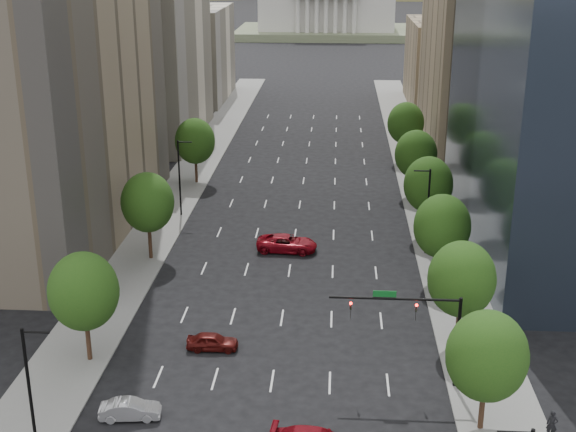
% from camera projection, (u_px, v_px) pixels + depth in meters
% --- Properties ---
extents(sidewalk_left, '(6.00, 200.00, 0.15)m').
position_uv_depth(sidewalk_left, '(154.00, 230.00, 85.06)').
color(sidewalk_left, slate).
rests_on(sidewalk_left, ground).
extents(sidewalk_right, '(6.00, 200.00, 0.15)m').
position_uv_depth(sidewalk_right, '(439.00, 236.00, 83.18)').
color(sidewalk_right, slate).
rests_on(sidewalk_right, ground).
extents(midrise_cream_left, '(14.00, 30.00, 35.00)m').
position_uv_depth(midrise_cream_left, '(150.00, 27.00, 120.29)').
color(midrise_cream_left, beige).
rests_on(midrise_cream_left, ground).
extents(filler_left, '(14.00, 26.00, 18.00)m').
position_uv_depth(filler_left, '(191.00, 54.00, 154.18)').
color(filler_left, beige).
rests_on(filler_left, ground).
extents(parking_tan_right, '(14.00, 30.00, 30.00)m').
position_uv_depth(parking_tan_right, '(478.00, 49.00, 115.27)').
color(parking_tan_right, '#8C7759').
rests_on(parking_tan_right, ground).
extents(filler_right, '(14.00, 26.00, 16.00)m').
position_uv_depth(filler_right, '(446.00, 63.00, 148.65)').
color(filler_right, '#8C7759').
rests_on(filler_right, ground).
extents(tree_right_0, '(5.20, 5.20, 8.39)m').
position_uv_depth(tree_right_0, '(487.00, 356.00, 48.57)').
color(tree_right_0, '#382316').
rests_on(tree_right_0, ground).
extents(tree_right_1, '(5.20, 5.20, 8.75)m').
position_uv_depth(tree_right_1, '(462.00, 279.00, 58.80)').
color(tree_right_1, '#382316').
rests_on(tree_right_1, ground).
extents(tree_right_2, '(5.20, 5.20, 8.61)m').
position_uv_depth(tree_right_2, '(442.00, 226.00, 70.14)').
color(tree_right_2, '#382316').
rests_on(tree_right_2, ground).
extents(tree_right_3, '(5.20, 5.20, 8.89)m').
position_uv_depth(tree_right_3, '(428.00, 185.00, 81.33)').
color(tree_right_3, '#382316').
rests_on(tree_right_3, ground).
extents(tree_right_4, '(5.20, 5.20, 8.46)m').
position_uv_depth(tree_right_4, '(416.00, 154.00, 94.65)').
color(tree_right_4, '#382316').
rests_on(tree_right_4, ground).
extents(tree_right_5, '(5.20, 5.20, 8.75)m').
position_uv_depth(tree_right_5, '(406.00, 123.00, 109.61)').
color(tree_right_5, '#382316').
rests_on(tree_right_5, ground).
extents(tree_left_0, '(5.20, 5.20, 8.75)m').
position_uv_depth(tree_left_0, '(84.00, 291.00, 56.74)').
color(tree_left_0, '#382316').
rests_on(tree_left_0, ground).
extents(tree_left_1, '(5.20, 5.20, 8.97)m').
position_uv_depth(tree_left_1, '(148.00, 202.00, 75.48)').
color(tree_left_1, '#382316').
rests_on(tree_left_1, ground).
extents(tree_left_2, '(5.20, 5.20, 8.68)m').
position_uv_depth(tree_left_2, '(195.00, 141.00, 100.04)').
color(tree_left_2, '#382316').
rests_on(tree_left_2, ground).
extents(streetlight_rn, '(1.70, 0.20, 9.00)m').
position_uv_depth(streetlight_rn, '(427.00, 209.00, 77.01)').
color(streetlight_rn, black).
rests_on(streetlight_rn, ground).
extents(streetlight_ls, '(1.70, 0.20, 9.00)m').
position_uv_depth(streetlight_ls, '(31.00, 392.00, 45.71)').
color(streetlight_ls, black).
rests_on(streetlight_ls, ground).
extents(streetlight_ln, '(1.70, 0.20, 9.00)m').
position_uv_depth(streetlight_ln, '(180.00, 176.00, 88.05)').
color(streetlight_ln, black).
rests_on(streetlight_ln, ground).
extents(traffic_signal, '(9.12, 0.40, 7.38)m').
position_uv_depth(traffic_signal, '(423.00, 321.00, 53.55)').
color(traffic_signal, black).
rests_on(traffic_signal, ground).
extents(capitol, '(60.00, 40.00, 35.20)m').
position_uv_depth(capitol, '(327.00, 10.00, 259.79)').
color(capitol, '#596647').
rests_on(capitol, ground).
extents(foothills, '(720.00, 413.00, 263.00)m').
position_uv_depth(foothills, '(378.00, 35.00, 602.14)').
color(foothills, olive).
rests_on(foothills, ground).
extents(car_maroon, '(4.03, 1.70, 1.36)m').
position_uv_depth(car_maroon, '(212.00, 341.00, 60.05)').
color(car_maroon, '#4C0E0C').
rests_on(car_maroon, ground).
extents(car_silver, '(4.18, 1.89, 1.33)m').
position_uv_depth(car_silver, '(130.00, 409.00, 51.31)').
color(car_silver, '#A3A4A9').
rests_on(car_silver, ground).
extents(car_red_far, '(6.33, 3.25, 1.71)m').
position_uv_depth(car_red_far, '(287.00, 243.00, 79.19)').
color(car_red_far, maroon).
rests_on(car_red_far, ground).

